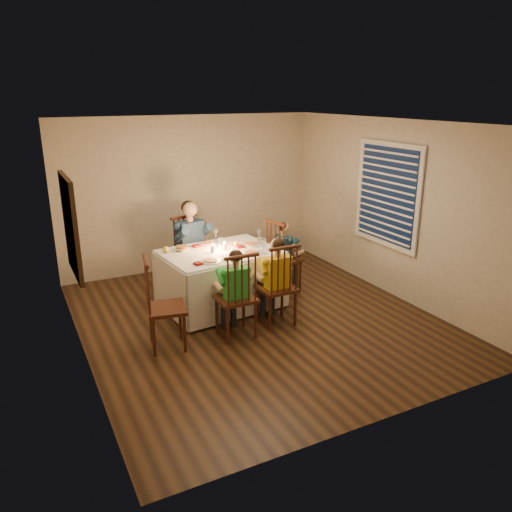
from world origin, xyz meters
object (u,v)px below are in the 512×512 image
chair_adult (193,288)px  serving_bowl (182,249)px  chair_near_left (236,335)px  adult (193,288)px  child_green (236,335)px  chair_extra (169,346)px  child_teal (283,289)px  chair_near_right (276,323)px  child_yellow (276,323)px  chair_end (283,289)px  dining_table (220,267)px

chair_adult → serving_bowl: serving_bowl is taller
chair_near_left → adult: size_ratio=0.82×
child_green → serving_bowl: size_ratio=5.76×
chair_extra → child_teal: bearing=-55.0°
chair_near_left → child_green: child_green is taller
chair_near_right → serving_bowl: size_ratio=5.71×
child_teal → chair_near_left: bearing=114.3°
chair_near_left → child_teal: chair_near_left is taller
chair_near_right → child_yellow: bearing=-0.0°
chair_end → child_green: size_ratio=0.99×
chair_adult → chair_extra: bearing=-131.7°
chair_near_right → child_green: size_ratio=0.99×
chair_adult → child_green: 1.78m
child_teal → chair_extra: bearing=99.3°
chair_extra → child_teal: chair_extra is taller
chair_adult → chair_extra: size_ratio=1.00×
chair_end → chair_extra: (-2.17, -0.97, 0.00)m
chair_end → child_teal: bearing=-0.0°
child_teal → chair_end: bearing=-0.0°
chair_adult → chair_near_left: bearing=-104.9°
chair_near_left → child_yellow: 0.63m
child_teal → adult: bearing=45.3°
dining_table → child_yellow: (0.43, -0.85, -0.60)m
chair_near_left → chair_near_right: same height
chair_end → adult: size_ratio=0.82×
child_green → chair_end: bearing=-139.7°
child_green → child_yellow: size_ratio=0.96×
chair_adult → chair_end: 1.43m
chair_near_left → adult: 1.78m
chair_extra → child_teal: size_ratio=1.04×
child_teal → child_yellow: bearing=130.5°
child_yellow → chair_near_right: bearing=-0.0°
chair_near_left → adult: adult is taller
chair_end → adult: bearing=45.3°
chair_near_left → serving_bowl: bearing=-75.7°
chair_adult → chair_extra: chair_extra is taller
chair_extra → child_yellow: (1.48, -0.02, 0.00)m
adult → serving_bowl: serving_bowl is taller
chair_end → adult: (-1.24, 0.71, 0.00)m
chair_end → chair_near_right: bearing=130.5°
chair_near_right → child_teal: 1.21m
chair_extra → adult: bearing=-18.2°
chair_extra → child_teal: (2.17, 0.97, 0.00)m
child_green → child_teal: 1.69m
child_green → chair_near_right: bearing=-172.3°
chair_near_right → chair_end: bearing=-123.9°
chair_end → serving_bowl: bearing=71.1°
dining_table → serving_bowl: serving_bowl is taller
chair_adult → child_teal: size_ratio=1.04×
adult → child_teal: 1.43m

